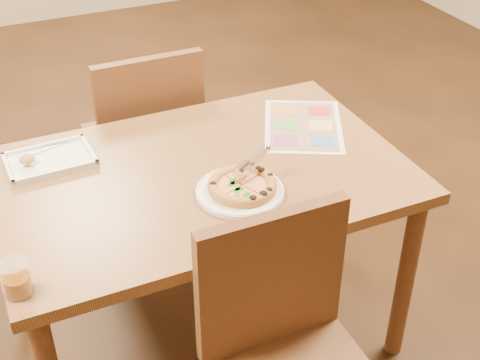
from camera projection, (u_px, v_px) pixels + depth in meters
name	position (u px, v px, depth m)	size (l,w,h in m)	color
dining_table	(201.00, 193.00, 2.17)	(1.30, 0.85, 0.72)	olive
chair_near	(285.00, 335.00, 1.75)	(0.42, 0.42, 0.47)	brown
chair_far	(146.00, 127.00, 2.66)	(0.42, 0.42, 0.47)	brown
plate	(240.00, 192.00, 2.02)	(0.27, 0.27, 0.01)	white
pizza	(242.00, 186.00, 2.01)	(0.21, 0.21, 0.03)	#C78A44
pizza_cutter	(251.00, 163.00, 2.02)	(0.14, 0.06, 0.08)	silver
appetizer_tray	(48.00, 162.00, 2.15)	(0.28, 0.20, 0.05)	silver
glass_tumbler	(17.00, 280.00, 1.64)	(0.08, 0.08, 0.09)	#7B3E09
menu	(303.00, 126.00, 2.36)	(0.27, 0.38, 0.01)	white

